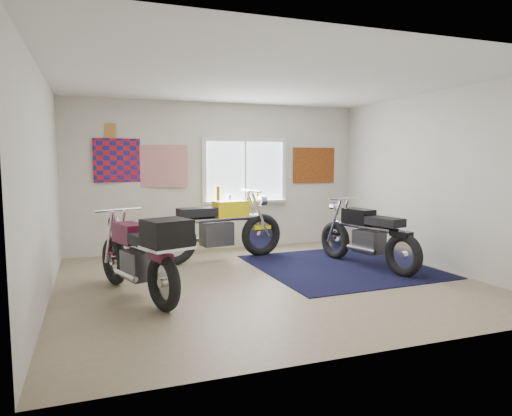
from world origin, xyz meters
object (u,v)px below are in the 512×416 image
object	(u,v)px
navy_rug	(340,266)
maroon_tourer	(142,255)
yellow_triumph	(219,230)
black_chrome_bike	(367,238)

from	to	relation	value
navy_rug	maroon_tourer	xyz separation A→B (m)	(-3.08, -0.68, 0.53)
navy_rug	maroon_tourer	world-z (taller)	maroon_tourer
yellow_triumph	black_chrome_bike	size ratio (longest dim) A/B	1.13
black_chrome_bike	navy_rug	bearing A→B (deg)	55.01
yellow_triumph	maroon_tourer	distance (m)	2.27
black_chrome_bike	maroon_tourer	xyz separation A→B (m)	(-3.45, -0.53, 0.08)
navy_rug	black_chrome_bike	world-z (taller)	black_chrome_bike
navy_rug	maroon_tourer	size ratio (longest dim) A/B	1.29
yellow_triumph	maroon_tourer	size ratio (longest dim) A/B	1.14
black_chrome_bike	maroon_tourer	bearing A→B (deg)	85.90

